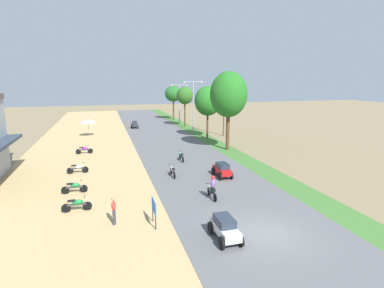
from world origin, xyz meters
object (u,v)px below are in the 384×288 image
at_px(parked_motorbike_nearest, 77,204).
at_px(street_signboard, 154,208).
at_px(parked_motorbike_second, 75,187).
at_px(median_tree_fourth, 173,94).
at_px(car_sedan_silver, 225,227).
at_px(streetlamp_mid, 179,101).
at_px(car_hatchback_charcoal, 135,124).
at_px(motorbike_foreground_rider, 212,188).
at_px(median_tree_third, 185,96).
at_px(utility_pole_near, 224,105).
at_px(parked_motorbike_fourth, 84,149).
at_px(median_tree_nearest, 229,95).
at_px(motorbike_ahead_second, 173,171).
at_px(median_tree_second, 208,101).
at_px(parked_motorbike_third, 78,168).
at_px(vendor_umbrella, 88,121).
at_px(streetlamp_near, 193,102).
at_px(motorbike_ahead_third, 181,156).
at_px(car_sedan_red, 222,169).
at_px(pedestrian_on_shoulder, 114,209).

relative_size(parked_motorbike_nearest, street_signboard, 1.20).
bearing_deg(parked_motorbike_second, median_tree_fourth, 67.38).
xyz_separation_m(parked_motorbike_second, median_tree_fourth, (15.95, 38.29, 4.73)).
bearing_deg(car_sedan_silver, streetlamp_mid, 79.13).
xyz_separation_m(car_hatchback_charcoal, motorbike_foreground_rider, (1.91, -33.06, 0.11)).
relative_size(median_tree_third, utility_pole_near, 0.79).
height_order(parked_motorbike_nearest, car_hatchback_charcoal, car_hatchback_charcoal).
distance_m(parked_motorbike_fourth, median_tree_nearest, 17.10).
height_order(motorbike_foreground_rider, motorbike_ahead_second, motorbike_foreground_rider).
xyz_separation_m(median_tree_nearest, median_tree_second, (0.16, 7.64, -1.21)).
distance_m(median_tree_second, median_tree_third, 11.18).
bearing_deg(median_tree_third, parked_motorbike_fourth, -133.97).
xyz_separation_m(car_hatchback_charcoal, motorbike_ahead_second, (0.40, -27.47, -0.17)).
bearing_deg(parked_motorbike_nearest, parked_motorbike_third, 93.59).
xyz_separation_m(street_signboard, car_hatchback_charcoal, (2.53, 35.82, -0.36)).
distance_m(parked_motorbike_fourth, median_tree_third, 23.22).
relative_size(street_signboard, vendor_umbrella, 0.59).
xyz_separation_m(parked_motorbike_nearest, motorbike_foreground_rider, (8.70, -0.41, 0.30)).
distance_m(median_tree_fourth, streetlamp_near, 14.13).
bearing_deg(motorbike_ahead_third, streetlamp_near, 70.00).
distance_m(vendor_umbrella, median_tree_nearest, 21.08).
bearing_deg(parked_motorbike_second, motorbike_ahead_third, 34.35).
bearing_deg(parked_motorbike_third, motorbike_ahead_second, -22.36).
bearing_deg(streetlamp_near, street_signboard, -110.20).
height_order(parked_motorbike_nearest, parked_motorbike_third, same).
bearing_deg(car_hatchback_charcoal, motorbike_foreground_rider, -86.69).
bearing_deg(car_sedan_silver, motorbike_ahead_second, 91.34).
xyz_separation_m(car_sedan_red, motorbike_ahead_third, (-1.99, 5.99, -0.17)).
xyz_separation_m(parked_motorbike_second, median_tree_nearest, (15.93, 9.96, 5.84)).
height_order(median_tree_second, motorbike_foreground_rider, median_tree_second).
distance_m(median_tree_nearest, car_sedan_silver, 21.44).
height_order(vendor_umbrella, motorbike_ahead_third, vendor_umbrella).
distance_m(vendor_umbrella, median_tree_third, 16.89).
xyz_separation_m(parked_motorbike_fourth, motorbike_ahead_second, (7.54, -10.60, 0.02)).
relative_size(parked_motorbike_second, pedestrian_on_shoulder, 1.11).
bearing_deg(car_hatchback_charcoal, parked_motorbike_second, -103.79).
bearing_deg(car_sedan_silver, median_tree_second, 72.81).
relative_size(median_tree_fourth, streetlamp_near, 0.87).
bearing_deg(median_tree_nearest, streetlamp_near, 89.88).
bearing_deg(car_hatchback_charcoal, car_sedan_red, -81.45).
height_order(parked_motorbike_second, vendor_umbrella, vendor_umbrella).
xyz_separation_m(median_tree_third, motorbike_ahead_second, (-8.22, -26.95, -4.82)).
xyz_separation_m(motorbike_foreground_rider, motorbike_ahead_third, (0.43, 10.27, -0.28)).
distance_m(parked_motorbike_nearest, car_hatchback_charcoal, 33.34).
xyz_separation_m(pedestrian_on_shoulder, median_tree_second, (13.57, 23.36, 4.22)).
bearing_deg(median_tree_second, car_sedan_silver, -107.19).
distance_m(median_tree_second, median_tree_fourth, 20.69).
height_order(parked_motorbike_second, street_signboard, street_signboard).
bearing_deg(street_signboard, parked_motorbike_fourth, 103.70).
relative_size(median_tree_third, car_sedan_silver, 3.04).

